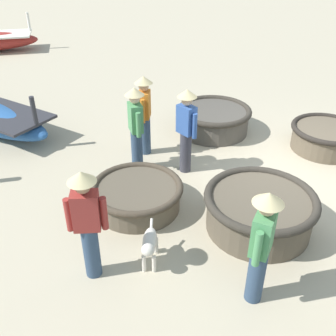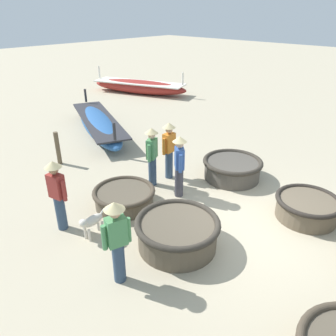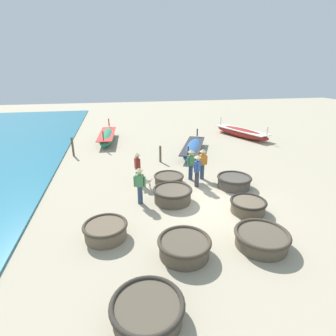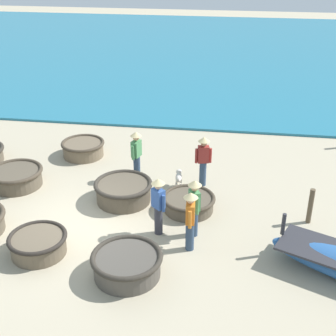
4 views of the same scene
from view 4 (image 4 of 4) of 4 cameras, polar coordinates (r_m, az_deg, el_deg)
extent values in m
plane|color=tan|center=(13.19, -10.18, -7.22)|extent=(80.00, 80.00, 0.00)
cube|color=teal|center=(32.54, 8.65, 13.79)|extent=(28.00, 52.00, 0.10)
cylinder|color=brown|center=(15.70, -18.00, -1.19)|extent=(1.59, 1.59, 0.51)
torus|color=#42382B|center=(15.59, -18.13, -0.37)|extent=(1.71, 1.71, 0.13)
cylinder|color=brown|center=(12.38, -15.52, -9.05)|extent=(1.38, 1.38, 0.48)
torus|color=#28231E|center=(12.25, -15.66, -8.14)|extent=(1.49, 1.49, 0.11)
cylinder|color=brown|center=(13.69, 2.53, -4.39)|extent=(1.44, 1.44, 0.40)
torus|color=#42382B|center=(13.58, 2.55, -3.67)|extent=(1.56, 1.56, 0.12)
cylinder|color=#4C473F|center=(11.30, -5.02, -11.79)|extent=(1.58, 1.58, 0.52)
torus|color=#332D26|center=(11.14, -5.08, -10.74)|extent=(1.71, 1.71, 0.13)
cylinder|color=brown|center=(17.19, -10.29, 2.24)|extent=(1.44, 1.44, 0.50)
torus|color=#42382B|center=(17.09, -10.36, 3.00)|extent=(1.56, 1.56, 0.12)
cylinder|color=brown|center=(14.15, -5.45, -2.96)|extent=(1.63, 1.63, 0.57)
torus|color=#332D26|center=(14.01, -5.50, -1.95)|extent=(1.76, 1.76, 0.13)
cylinder|color=#2D2D33|center=(11.89, 13.90, -6.65)|extent=(0.10, 0.10, 0.58)
cylinder|color=#2D425B|center=(15.29, -3.81, 0.05)|extent=(0.22, 0.22, 0.82)
cube|color=#4C8E56|center=(15.00, -3.88, 2.37)|extent=(0.39, 0.31, 0.54)
sphere|color=tan|center=(14.84, -3.93, 3.70)|extent=(0.20, 0.20, 0.20)
cylinder|color=#4C8E56|center=(15.19, -3.47, 2.51)|extent=(0.09, 0.09, 0.48)
cylinder|color=#4C8E56|center=(14.84, -4.29, 1.87)|extent=(0.09, 0.09, 0.48)
cone|color=#D1BC84|center=(14.79, -3.95, 4.17)|extent=(0.36, 0.36, 0.14)
cylinder|color=#2D425B|center=(12.51, 3.16, -6.61)|extent=(0.22, 0.22, 0.82)
cube|color=#4C8E56|center=(12.14, 3.24, -3.93)|extent=(0.40, 0.35, 0.54)
sphere|color=#DBB28E|center=(11.95, 3.28, -2.37)|extent=(0.20, 0.20, 0.20)
cylinder|color=#4C8E56|center=(12.35, 2.87, -3.63)|extent=(0.09, 0.09, 0.48)
cylinder|color=#4C8E56|center=(12.00, 3.60, -4.65)|extent=(0.09, 0.09, 0.48)
cone|color=#D1BC84|center=(11.89, 3.30, -1.83)|extent=(0.36, 0.36, 0.14)
cylinder|color=#383842|center=(12.56, -1.17, -6.39)|extent=(0.22, 0.22, 0.82)
cube|color=#33569E|center=(12.20, -1.20, -3.73)|extent=(0.39, 0.40, 0.54)
sphere|color=#DBB28E|center=(12.01, -1.22, -2.17)|extent=(0.20, 0.20, 0.20)
cylinder|color=#33569E|center=(12.38, -1.84, -3.53)|extent=(0.09, 0.09, 0.48)
cylinder|color=#33569E|center=(12.08, -0.54, -4.34)|extent=(0.09, 0.09, 0.48)
cone|color=#D1BC84|center=(11.95, -1.22, -1.62)|extent=(0.36, 0.36, 0.14)
cylinder|color=#2D425B|center=(11.99, 2.68, -8.24)|extent=(0.22, 0.22, 0.82)
cube|color=orange|center=(11.61, 2.75, -5.50)|extent=(0.35, 0.24, 0.54)
sphere|color=tan|center=(11.41, 2.79, -3.89)|extent=(0.20, 0.20, 0.20)
cylinder|color=orange|center=(11.83, 2.80, -5.14)|extent=(0.09, 0.09, 0.48)
cylinder|color=orange|center=(11.46, 2.68, -6.30)|extent=(0.09, 0.09, 0.48)
cone|color=#D1BC84|center=(11.35, 2.80, -3.33)|extent=(0.36, 0.36, 0.14)
cylinder|color=#2D425B|center=(14.92, 4.25, -0.68)|extent=(0.22, 0.22, 0.82)
cube|color=maroon|center=(14.62, 4.34, 1.68)|extent=(0.29, 0.38, 0.54)
sphere|color=#A37556|center=(14.46, 4.39, 3.04)|extent=(0.20, 0.20, 0.20)
cylinder|color=maroon|center=(14.61, 3.48, 1.48)|extent=(0.09, 0.09, 0.48)
cylinder|color=maroon|center=(14.68, 5.19, 1.53)|extent=(0.09, 0.09, 0.48)
cone|color=#D1BC84|center=(14.41, 4.41, 3.51)|extent=(0.36, 0.36, 0.14)
ellipsoid|color=beige|center=(14.70, 1.31, -1.15)|extent=(0.54, 0.25, 0.22)
sphere|color=beige|center=(14.89, 1.34, -0.48)|extent=(0.18, 0.18, 0.18)
cylinder|color=beige|center=(14.46, 1.28, -1.40)|extent=(0.21, 0.06, 0.16)
cylinder|color=beige|center=(14.98, 1.05, -1.66)|extent=(0.06, 0.06, 0.28)
cylinder|color=beige|center=(14.98, 1.59, -1.67)|extent=(0.06, 0.06, 0.28)
cylinder|color=beige|center=(14.66, 1.00, -2.34)|extent=(0.06, 0.06, 0.28)
cylinder|color=beige|center=(14.66, 1.55, -2.35)|extent=(0.06, 0.06, 0.28)
cylinder|color=brown|center=(13.53, 16.97, -4.46)|extent=(0.14, 0.14, 1.06)
camera|label=1|loc=(17.35, 0.28, 16.38)|focal=42.00mm
camera|label=2|loc=(17.55, -14.86, 16.89)|focal=35.00mm
camera|label=3|loc=(19.55, -36.44, 16.82)|focal=28.00mm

